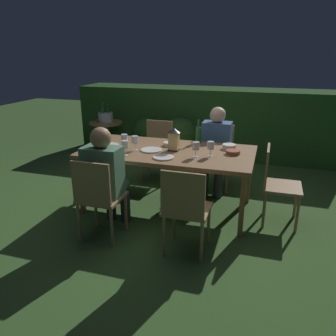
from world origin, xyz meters
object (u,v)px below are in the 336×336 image
Objects in this scene: plate_a at (151,150)px; potted_plant_by_hedge at (146,135)px; chair_side_right_b at (217,153)px; plate_b at (109,145)px; wine_glass_d at (211,146)px; bowl_bread at (233,152)px; lantern_centerpiece at (174,138)px; wine_glass_b at (125,145)px; wine_glass_e at (124,139)px; ice_bucket at (106,116)px; wine_glass_a at (135,140)px; chair_side_right_a at (157,148)px; green_bottle_on_table at (198,134)px; plate_c at (163,157)px; bowl_olives at (169,144)px; chair_side_left_b at (185,207)px; potted_plant_corner at (180,138)px; dining_table at (168,154)px; chair_head_far at (276,182)px; wine_glass_c at (196,147)px; person_in_green at (106,175)px; side_table at (107,133)px; person_in_blue at (216,146)px; bowl_salad at (229,146)px.

plate_a is 1.95m from potted_plant_by_hedge.
chair_side_right_b is 3.39× the size of plate_b.
plate_b is at bearing -84.43° from potted_plant_by_hedge.
chair_side_right_b is 1.07m from wine_glass_d.
wine_glass_d reaches higher than bowl_bread.
lantern_centerpiece reaches higher than chair_side_right_b.
plate_a is (0.22, 0.26, -0.11)m from wine_glass_b.
wine_glass_b and wine_glass_d have the same top height.
wine_glass_e is 2.19m from ice_bucket.
wine_glass_a is 0.16m from wine_glass_e.
green_bottle_on_table reaches higher than chair_side_right_a.
green_bottle_on_table reaches higher than plate_b.
wine_glass_a is at bearing 154.47° from plate_c.
bowl_olives is (-0.56, 0.29, -0.09)m from wine_glass_d.
bowl_bread is at bearing 72.95° from chair_side_left_b.
bowl_olives is 0.17× the size of potted_plant_corner.
chair_side_right_a is at bearing 144.84° from bowl_bread.
dining_table is 0.20m from plate_a.
wine_glass_e is at bearing -177.87° from chair_head_far.
bowl_bread is at bearing 35.07° from wine_glass_d.
wine_glass_d is (0.15, 0.07, 0.00)m from wine_glass_c.
potted_plant_by_hedge is (-1.19, 1.26, -0.40)m from green_bottle_on_table.
chair_side_left_b is 5.50× the size of bowl_bread.
lantern_centerpiece is at bearing 54.69° from person_in_green.
chair_side_right_b is 1.55m from wine_glass_b.
green_bottle_on_table reaches higher than bowl_olives.
wine_glass_b is at bearing -57.90° from side_table.
potted_plant_corner reaches higher than side_table.
chair_head_far is 1.84m from person_in_green.
chair_side_left_b is 1.10× the size of potted_plant_corner.
person_in_green is (-0.90, -1.43, 0.00)m from person_in_blue.
chair_side_right_a is (-1.69, 0.91, 0.00)m from chair_head_far.
wine_glass_c reaches higher than dining_table.
bowl_olives is (-0.09, 0.49, 0.02)m from plate_c.
wine_glass_d is 2.02m from potted_plant_corner.
lantern_centerpiece is at bearing -118.58° from person_in_blue.
bowl_olives is (-0.50, 1.10, 0.28)m from chair_side_left_b.
chair_head_far is 0.69m from bowl_salad.
lantern_centerpiece is at bearing -56.74° from bowl_olives.
chair_head_far reaches higher than bowl_olives.
dining_table is at bearing -75.90° from bowl_olives.
potted_plant_by_hedge is (-0.47, 0.80, -0.04)m from chair_side_right_a.
wine_glass_b is 0.64m from bowl_olives.
person_in_blue is (-0.00, -0.20, 0.15)m from chair_side_right_b.
bowl_olives is (0.35, 0.53, -0.09)m from wine_glass_b.
wine_glass_e is at bearing 165.13° from wine_glass_a.
bowl_olives is at bearing 42.51° from wine_glass_a.
wine_glass_e reaches higher than plate_a.
ice_bucket reaches higher than chair_head_far.
ice_bucket is at bearing 128.94° from chair_side_left_b.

